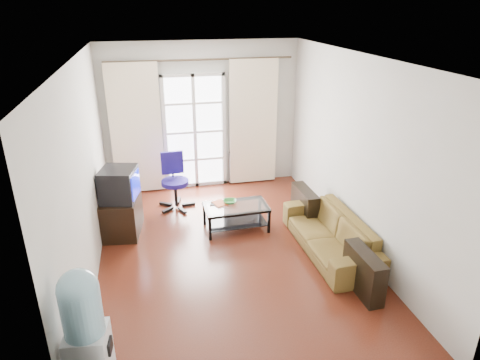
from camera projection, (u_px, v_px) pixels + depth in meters
name	position (u px, v px, depth m)	size (l,w,h in m)	color
floor	(231.00, 254.00, 6.07)	(5.20, 5.20, 0.00)	#5A2415
ceiling	(229.00, 58.00, 5.03)	(5.20, 5.20, 0.00)	white
wall_back	(202.00, 116.00, 7.89)	(3.60, 0.02, 2.70)	beige
wall_front	(298.00, 284.00, 3.21)	(3.60, 0.02, 2.70)	beige
wall_left	(85.00, 176.00, 5.19)	(0.02, 5.20, 2.70)	beige
wall_right	(357.00, 155.00, 5.91)	(0.02, 5.20, 2.70)	beige
french_door	(195.00, 132.00, 7.92)	(1.16, 0.06, 2.15)	white
curtain_rod	(201.00, 60.00, 7.40)	(0.04, 0.04, 3.30)	#4C3F2D
curtain_left	(136.00, 130.00, 7.60)	(0.90, 0.07, 2.35)	#FFF0CD
curtain_right	(253.00, 123.00, 8.03)	(0.90, 0.07, 2.35)	#FFF0CD
radiator	(245.00, 166.00, 8.36)	(0.64, 0.12, 0.64)	gray
sofa	(330.00, 234.00, 6.04)	(0.78, 1.91, 0.55)	brown
coffee_table	(236.00, 214.00, 6.65)	(0.99, 0.58, 0.40)	silver
bowl	(230.00, 202.00, 6.67)	(0.24, 0.24, 0.05)	green
book	(214.00, 205.00, 6.61)	(0.24, 0.28, 0.02)	red
remote	(215.00, 204.00, 6.62)	(0.15, 0.04, 0.02)	black
tv_stand	(122.00, 215.00, 6.54)	(0.53, 0.80, 0.59)	black
crt_tv	(118.00, 184.00, 6.28)	(0.62, 0.63, 0.49)	black
task_chair	(175.00, 192.00, 7.36)	(0.70, 0.70, 0.96)	black
water_cooler	(89.00, 351.00, 3.32)	(0.36, 0.34, 1.54)	silver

